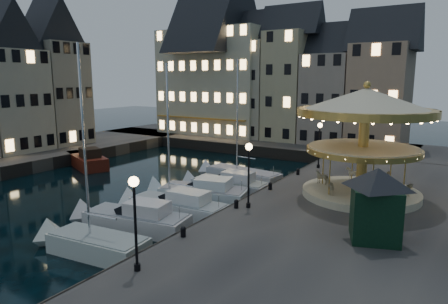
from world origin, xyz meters
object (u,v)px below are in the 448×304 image
Objects in this scene: bollard_b at (236,203)px; red_fishing_boat at (87,161)px; streetlamp_b at (249,166)px; bollard_d at (298,171)px; motorboat_b at (131,220)px; motorboat_c at (174,206)px; streetlamp_a at (135,210)px; streetlamp_c at (319,139)px; motorboat_a at (90,244)px; motorboat_f at (238,175)px; bollard_c at (270,186)px; motorboat_e at (226,185)px; ticket_kiosk at (377,192)px; bollard_a at (183,231)px; motorboat_d at (199,193)px; carousel at (365,122)px.

bollard_b is 23.63m from red_fishing_boat.
bollard_d is (-0.60, 10.00, -2.41)m from streetlamp_b.
motorboat_b is 0.72× the size of motorboat_c.
streetlamp_c is at bearing 90.00° from streetlamp_a.
motorboat_a is 17.91m from motorboat_f.
motorboat_a is (-4.81, -12.56, -1.07)m from bollard_c.
red_fishing_boat is at bearing 164.77° from streetlamp_b.
ticket_kiosk is at bearing -27.68° from motorboat_e.
motorboat_a reaches higher than motorboat_b.
bollard_a is 5.34m from motorboat_a.
motorboat_a reaches higher than motorboat_f.
bollard_c is 5.50m from bollard_d.
motorboat_f is (-5.81, 10.32, -1.07)m from bollard_b.
streetlamp_b is at bearing -25.13° from motorboat_d.
motorboat_a reaches higher than streetlamp_a.
motorboat_f is 18.35m from ticket_kiosk.
streetlamp_a is at bearing -72.08° from motorboat_f.
streetlamp_a is 7.32× the size of bollard_b.
streetlamp_a is 0.53× the size of motorboat_b.
red_fishing_boat is at bearing 141.07° from motorboat_a.
bollard_d is at bearing 9.25° from red_fishing_boat.
motorboat_e is 0.82× the size of carousel.
motorboat_d is 1.84× the size of ticket_kiosk.
bollard_b is 6.24m from motorboat_d.
bollard_d is at bearing 75.08° from motorboat_a.
bollard_b is 0.05× the size of motorboat_a.
motorboat_d is (-5.25, 8.74, -0.96)m from bollard_a.
carousel reaches higher than motorboat_d.
motorboat_c is at bearing 120.78° from streetlamp_a.
motorboat_a is 1.22× the size of carousel.
streetlamp_a reaches higher than motorboat_d.
motorboat_e is at bearing -1.67° from red_fishing_boat.
motorboat_d is (-0.44, 10.80, 0.10)m from motorboat_a.
red_fishing_boat is (-17.76, 7.16, 0.02)m from motorboat_c.
streetlamp_a is at bearing -88.28° from bollard_d.
bollard_d is at bearing 91.72° from streetlamp_a.
streetlamp_a is at bearing -43.21° from motorboat_b.
motorboat_d is at bearing -161.50° from bollard_c.
motorboat_c is at bearing -175.97° from bollard_b.
motorboat_e reaches higher than bollard_d.
streetlamp_b is 2.54m from bollard_b.
streetlamp_c is 4.29m from bollard_d.
bollard_a is at bearing -150.30° from ticket_kiosk.
ticket_kiosk is (13.77, -3.88, 3.20)m from motorboat_d.
streetlamp_b reaches higher than motorboat_e.
motorboat_a is 1.41× the size of motorboat_d.
motorboat_e is (-4.70, -4.20, -0.96)m from bollard_d.
motorboat_e reaches higher than bollard_a.
carousel is 8.26m from ticket_kiosk.
carousel is (11.57, 10.57, 5.90)m from motorboat_b.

